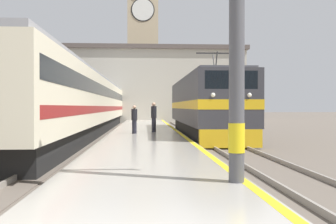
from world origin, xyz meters
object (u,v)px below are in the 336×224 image
(catenary_mast, at_px, (239,9))
(person_on_platform, at_px, (134,119))
(locomotive_train, at_px, (204,106))
(clock_tower, at_px, (143,37))
(passenger_train, at_px, (98,104))
(second_waiting_passenger, at_px, (154,116))

(catenary_mast, height_order, person_on_platform, catenary_mast)
(locomotive_train, xyz_separation_m, catenary_mast, (-1.84, -16.65, 1.92))
(person_on_platform, xyz_separation_m, clock_tower, (0.36, 41.00, 11.99))
(passenger_train, distance_m, second_waiting_passenger, 11.09)
(second_waiting_passenger, bearing_deg, passenger_train, 114.26)
(passenger_train, bearing_deg, catenary_mast, -77.24)
(passenger_train, height_order, second_waiting_passenger, passenger_train)
(second_waiting_passenger, bearing_deg, person_on_platform, -131.26)
(person_on_platform, height_order, clock_tower, clock_tower)
(locomotive_train, bearing_deg, passenger_train, 129.60)
(second_waiting_passenger, bearing_deg, locomotive_train, 13.32)
(passenger_train, xyz_separation_m, catenary_mast, (5.89, -25.99, 1.74))
(locomotive_train, bearing_deg, person_on_platform, -154.55)
(person_on_platform, distance_m, clock_tower, 42.72)
(second_waiting_passenger, distance_m, clock_tower, 41.45)
(passenger_train, xyz_separation_m, person_on_platform, (3.40, -11.39, -0.91))
(passenger_train, height_order, person_on_platform, passenger_train)
(locomotive_train, xyz_separation_m, clock_tower, (-3.96, 38.95, 11.25))
(passenger_train, distance_m, person_on_platform, 11.92)
(catenary_mast, xyz_separation_m, person_on_platform, (-2.48, 14.59, -2.66))
(person_on_platform, distance_m, second_waiting_passenger, 1.74)
(catenary_mast, distance_m, person_on_platform, 15.04)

